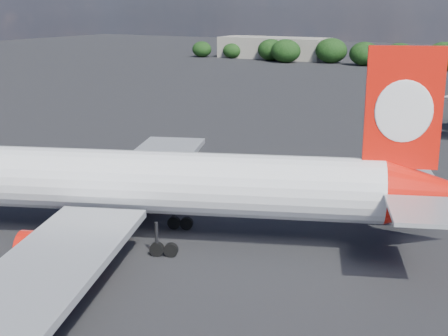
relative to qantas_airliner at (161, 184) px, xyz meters
The scene contains 4 objects.
ground 48.44m from the qantas_airliner, 100.92° to the left, with size 500.00×500.00×0.00m, color black.
qantas_airliner is the anchor object (origin of this frame).
terminal_building 193.99m from the qantas_airliner, 112.46° to the left, with size 42.00×16.00×8.00m.
highway_sign 165.52m from the qantas_airliner, 99.43° to the left, with size 6.00×0.30×4.50m.
Camera 1 is at (40.43, -30.52, 21.06)m, focal length 50.00 mm.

